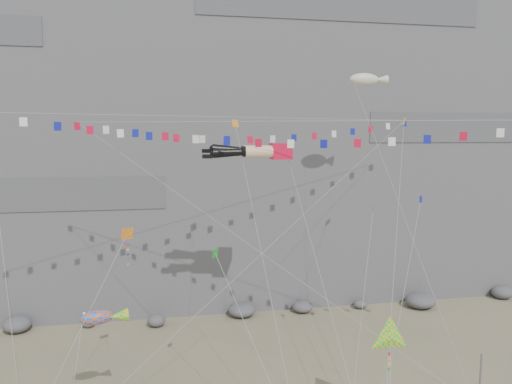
% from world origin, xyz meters
% --- Properties ---
extents(cliff, '(80.00, 28.00, 50.00)m').
position_xyz_m(cliff, '(0.00, 32.00, 25.00)').
color(cliff, slate).
rests_on(cliff, ground).
extents(talus_boulders, '(60.00, 3.00, 1.20)m').
position_xyz_m(talus_boulders, '(0.00, 17.00, 0.60)').
color(talus_boulders, '#58595D').
rests_on(talus_boulders, ground).
extents(legs_kite, '(7.28, 15.51, 21.45)m').
position_xyz_m(legs_kite, '(-0.60, 6.60, 16.04)').
color(legs_kite, red).
rests_on(legs_kite, ground).
extents(flag_banner_upper, '(31.81, 16.51, 25.34)m').
position_xyz_m(flag_banner_upper, '(-1.56, 8.76, 18.52)').
color(flag_banner_upper, red).
rests_on(flag_banner_upper, ground).
extents(flag_banner_lower, '(30.22, 11.45, 21.50)m').
position_xyz_m(flag_banner_lower, '(2.07, 3.01, 18.08)').
color(flag_banner_lower, red).
rests_on(flag_banner_lower, ground).
extents(harlequin_kite, '(6.70, 8.75, 14.82)m').
position_xyz_m(harlequin_kite, '(-9.52, 2.77, 11.07)').
color(harlequin_kite, red).
rests_on(harlequin_kite, ground).
extents(fish_windsock, '(3.30, 4.26, 7.76)m').
position_xyz_m(fish_windsock, '(-11.13, 0.27, 6.84)').
color(fish_windsock, '#EF520C').
rests_on(fish_windsock, ground).
extents(delta_kite, '(3.77, 5.66, 8.31)m').
position_xyz_m(delta_kite, '(5.05, -3.52, 5.88)').
color(delta_kite, yellow).
rests_on(delta_kite, ground).
extents(blimp_windsock, '(5.04, 12.33, 24.82)m').
position_xyz_m(blimp_windsock, '(9.14, 10.57, 21.68)').
color(blimp_windsock, beige).
rests_on(blimp_windsock, ground).
extents(small_kite_a, '(2.15, 14.48, 22.74)m').
position_xyz_m(small_kite_a, '(-1.89, 7.83, 17.71)').
color(small_kite_a, orange).
rests_on(small_kite_a, ground).
extents(small_kite_b, '(6.07, 10.18, 16.41)m').
position_xyz_m(small_kite_b, '(6.95, 3.49, 11.78)').
color(small_kite_b, purple).
rests_on(small_kite_b, ground).
extents(small_kite_c, '(4.58, 8.42, 13.28)m').
position_xyz_m(small_kite_c, '(-4.19, 0.93, 9.95)').
color(small_kite_c, '#179A1F').
rests_on(small_kite_c, ground).
extents(small_kite_d, '(9.30, 16.01, 25.31)m').
position_xyz_m(small_kite_d, '(11.19, 7.57, 17.94)').
color(small_kite_d, yellow).
rests_on(small_kite_d, ground).
extents(small_kite_e, '(7.24, 8.53, 16.41)m').
position_xyz_m(small_kite_e, '(10.08, 2.74, 12.53)').
color(small_kite_e, '#121B9E').
rests_on(small_kite_e, ground).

